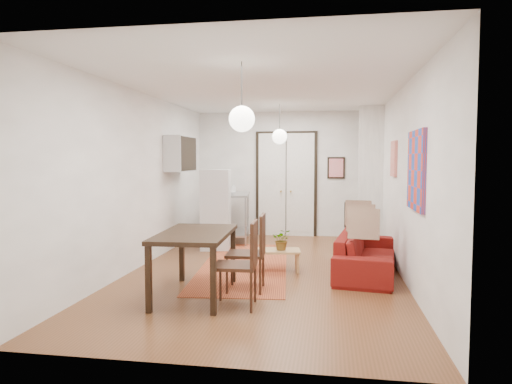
# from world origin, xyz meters

# --- Properties ---
(floor) EXTENTS (7.00, 7.00, 0.00)m
(floor) POSITION_xyz_m (0.00, 0.00, 0.00)
(floor) COLOR brown
(floor) RESTS_ON ground
(ceiling) EXTENTS (4.20, 7.00, 0.02)m
(ceiling) POSITION_xyz_m (0.00, 0.00, 2.90)
(ceiling) COLOR white
(ceiling) RESTS_ON wall_back
(wall_back) EXTENTS (4.20, 0.02, 2.90)m
(wall_back) POSITION_xyz_m (0.00, 3.50, 1.45)
(wall_back) COLOR white
(wall_back) RESTS_ON floor
(wall_front) EXTENTS (4.20, 0.02, 2.90)m
(wall_front) POSITION_xyz_m (0.00, -3.50, 1.45)
(wall_front) COLOR white
(wall_front) RESTS_ON floor
(wall_left) EXTENTS (0.02, 7.00, 2.90)m
(wall_left) POSITION_xyz_m (-2.10, 0.00, 1.45)
(wall_left) COLOR white
(wall_left) RESTS_ON floor
(wall_right) EXTENTS (0.02, 7.00, 2.90)m
(wall_right) POSITION_xyz_m (2.10, 0.00, 1.45)
(wall_right) COLOR white
(wall_right) RESTS_ON floor
(double_doors) EXTENTS (1.44, 0.06, 2.50)m
(double_doors) POSITION_xyz_m (0.00, 3.46, 1.20)
(double_doors) COLOR white
(double_doors) RESTS_ON wall_back
(stub_partition) EXTENTS (0.50, 0.10, 2.90)m
(stub_partition) POSITION_xyz_m (1.85, 2.55, 1.45)
(stub_partition) COLOR white
(stub_partition) RESTS_ON floor
(wall_cabinet) EXTENTS (0.35, 1.00, 0.70)m
(wall_cabinet) POSITION_xyz_m (-1.92, 1.50, 1.90)
(wall_cabinet) COLOR silver
(wall_cabinet) RESTS_ON wall_left
(painting_popart) EXTENTS (0.05, 1.00, 1.00)m
(painting_popart) POSITION_xyz_m (2.08, -1.25, 1.65)
(painting_popart) COLOR red
(painting_popart) RESTS_ON wall_right
(painting_abstract) EXTENTS (0.05, 0.50, 0.60)m
(painting_abstract) POSITION_xyz_m (2.08, 0.80, 1.80)
(painting_abstract) COLOR beige
(painting_abstract) RESTS_ON wall_right
(poster_back) EXTENTS (0.40, 0.03, 0.50)m
(poster_back) POSITION_xyz_m (1.15, 3.47, 1.60)
(poster_back) COLOR red
(poster_back) RESTS_ON wall_back
(print_left) EXTENTS (0.03, 0.44, 0.54)m
(print_left) POSITION_xyz_m (-2.07, 2.00, 1.95)
(print_left) COLOR #A36744
(print_left) RESTS_ON wall_left
(pendant_back) EXTENTS (0.30, 0.30, 0.80)m
(pendant_back) POSITION_xyz_m (0.00, 2.00, 2.25)
(pendant_back) COLOR white
(pendant_back) RESTS_ON ceiling
(pendant_front) EXTENTS (0.30, 0.30, 0.80)m
(pendant_front) POSITION_xyz_m (0.00, -2.00, 2.25)
(pendant_front) COLOR white
(pendant_front) RESTS_ON ceiling
(kilim_rug) EXTENTS (1.74, 3.86, 0.01)m
(kilim_rug) POSITION_xyz_m (-0.40, 0.28, 0.00)
(kilim_rug) COLOR #B9582E
(kilim_rug) RESTS_ON floor
(sofa) EXTENTS (2.24, 1.13, 0.63)m
(sofa) POSITION_xyz_m (1.59, 0.05, 0.31)
(sofa) COLOR maroon
(sofa) RESTS_ON floor
(coffee_table) EXTENTS (0.83, 0.53, 0.34)m
(coffee_table) POSITION_xyz_m (0.17, -0.02, 0.30)
(coffee_table) COLOR tan
(coffee_table) RESTS_ON floor
(potted_plant) EXTENTS (0.30, 0.33, 0.34)m
(potted_plant) POSITION_xyz_m (0.27, -0.02, 0.51)
(potted_plant) COLOR #365C29
(potted_plant) RESTS_ON coffee_table
(kitchen_counter) EXTENTS (0.87, 1.46, 1.05)m
(kitchen_counter) POSITION_xyz_m (-1.08, 2.51, 0.71)
(kitchen_counter) COLOR #A4A6A9
(kitchen_counter) RESTS_ON floor
(bowl) EXTENTS (0.33, 0.33, 0.06)m
(bowl) POSITION_xyz_m (-1.08, 2.21, 1.08)
(bowl) COLOR beige
(bowl) RESTS_ON kitchen_counter
(soap_bottle) EXTENTS (0.13, 0.13, 0.22)m
(soap_bottle) POSITION_xyz_m (-1.13, 2.76, 1.16)
(soap_bottle) COLOR #5086AF
(soap_bottle) RESTS_ON kitchen_counter
(fridge) EXTENTS (0.63, 0.63, 1.59)m
(fridge) POSITION_xyz_m (-1.23, 1.59, 0.80)
(fridge) COLOR silver
(fridge) RESTS_ON floor
(dining_table) EXTENTS (0.95, 1.57, 0.85)m
(dining_table) POSITION_xyz_m (-0.71, -1.53, 0.75)
(dining_table) COLOR black
(dining_table) RESTS_ON floor
(dining_chair_near) EXTENTS (0.53, 0.72, 1.05)m
(dining_chair_near) POSITION_xyz_m (-0.11, -1.07, 0.61)
(dining_chair_near) COLOR #3C1F13
(dining_chair_near) RESTS_ON floor
(dining_chair_far) EXTENTS (0.53, 0.72, 1.05)m
(dining_chair_far) POSITION_xyz_m (-0.11, -1.77, 0.61)
(dining_chair_far) COLOR #3C1F13
(dining_chair_far) RESTS_ON floor
(black_side_chair) EXTENTS (0.46, 0.46, 0.94)m
(black_side_chair) POSITION_xyz_m (1.53, 2.28, 0.55)
(black_side_chair) COLOR black
(black_side_chair) RESTS_ON floor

